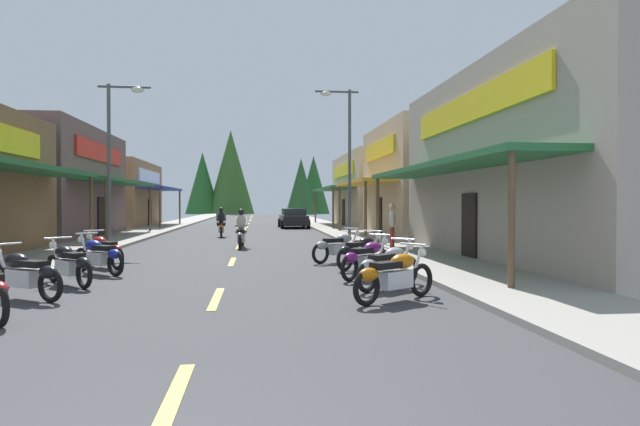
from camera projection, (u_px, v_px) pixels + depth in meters
ground at (246, 230)px, 37.55m from camera, size 9.15×99.84×0.10m
sidewalk_left at (157, 229)px, 36.86m from camera, size 2.80×99.84×0.12m
sidewalk_right at (332, 228)px, 38.22m from camera, size 2.80×99.84×0.12m
centerline_dashes at (247, 227)px, 41.23m from camera, size 0.16×75.37×0.01m
storefront_left_middle at (34, 183)px, 28.03m from camera, size 8.39×11.30×5.65m
storefront_left_far at (101, 195)px, 40.93m from camera, size 8.99×10.96×4.86m
storefront_right_nearest at (568, 164)px, 17.34m from camera, size 8.29×13.92×6.11m
storefront_right_middle at (458, 181)px, 30.06m from camera, size 10.66×9.41×6.01m
storefront_right_far at (385, 191)px, 42.32m from camera, size 8.38×12.82×5.51m
streetlamp_left at (116, 143)px, 21.28m from camera, size 1.99×0.30×6.43m
streetlamp_right at (344, 145)px, 24.95m from camera, size 1.99×0.30×6.98m
motorcycle_parked_right_0 at (394, 275)px, 9.97m from camera, size 1.82×1.29×1.04m
motorcycle_parked_right_1 at (388, 266)px, 11.43m from camera, size 1.69×1.47×1.04m
motorcycle_parked_right_2 at (367, 258)px, 13.01m from camera, size 1.59×1.58×1.04m
motorcycle_parked_right_3 at (361, 251)px, 14.90m from camera, size 1.66×1.50×1.04m
motorcycle_parked_right_4 at (339, 246)px, 16.53m from camera, size 1.83×1.27×1.04m
motorcycle_parked_left_1 at (25, 273)px, 10.16m from camera, size 1.84×1.27×1.04m
motorcycle_parked_left_2 at (69, 263)px, 11.86m from camera, size 1.51×1.66×1.04m
motorcycle_parked_left_3 at (99, 255)px, 13.75m from camera, size 1.64×1.52×1.04m
motorcycle_parked_left_4 at (103, 250)px, 15.14m from camera, size 1.53×1.63×1.04m
rider_cruising_lead at (241, 232)px, 21.74m from camera, size 0.60×2.14×1.57m
rider_cruising_trailing at (221, 225)px, 28.92m from camera, size 0.61×2.14×1.57m
pedestrian_browsing at (392, 224)px, 20.24m from camera, size 0.29×0.57×1.78m
parked_car_curbside at (294, 218)px, 39.59m from camera, size 2.15×4.34×1.40m
treeline_backdrop at (248, 178)px, 89.94m from camera, size 23.77×12.99×13.91m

